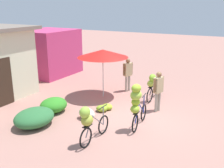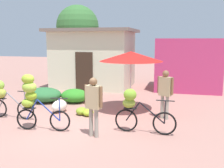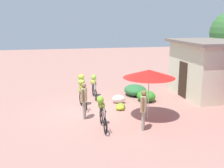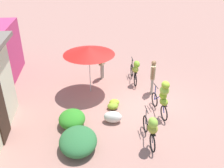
% 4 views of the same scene
% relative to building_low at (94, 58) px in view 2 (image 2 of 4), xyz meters
% --- Properties ---
extents(ground_plane, '(60.00, 60.00, 0.00)m').
position_rel_building_low_xyz_m(ground_plane, '(1.50, -6.96, -1.61)').
color(ground_plane, '#A37265').
extents(building_low, '(4.57, 3.66, 3.17)m').
position_rel_building_low_xyz_m(building_low, '(0.00, 0.00, 0.00)').
color(building_low, beige).
rests_on(building_low, ground).
extents(shop_pink, '(3.20, 2.80, 2.67)m').
position_rel_building_low_xyz_m(shop_pink, '(5.03, 0.41, -0.27)').
color(shop_pink, '#BD3568').
rests_on(shop_pink, ground).
extents(tree_behind_building, '(2.78, 2.78, 4.87)m').
position_rel_building_low_xyz_m(tree_behind_building, '(-1.99, 2.67, 1.85)').
color(tree_behind_building, brown).
rests_on(tree_behind_building, ground).
extents(hedge_bush_front_left, '(1.49, 1.26, 0.61)m').
position_rel_building_low_xyz_m(hedge_bush_front_left, '(-0.88, -4.12, -1.30)').
color(hedge_bush_front_left, '#2D6A37').
rests_on(hedge_bush_front_left, ground).
extents(hedge_bush_front_right, '(1.14, 0.99, 0.57)m').
position_rel_building_low_xyz_m(hedge_bush_front_right, '(0.41, -3.89, -1.32)').
color(hedge_bush_front_right, '#308624').
rests_on(hedge_bush_front_right, ground).
extents(market_umbrella, '(2.27, 2.27, 2.19)m').
position_rel_building_low_xyz_m(market_umbrella, '(2.93, -4.68, 0.41)').
color(market_umbrella, beige).
rests_on(market_umbrella, ground).
extents(bicycle_leftmost, '(1.64, 0.36, 1.27)m').
position_rel_building_low_xyz_m(bicycle_leftmost, '(-1.02, -6.52, -0.86)').
color(bicycle_leftmost, black).
rests_on(bicycle_leftmost, ground).
extents(bicycle_near_pile, '(1.62, 0.42, 1.63)m').
position_rel_building_low_xyz_m(bicycle_near_pile, '(0.56, -7.36, -0.64)').
color(bicycle_near_pile, black).
rests_on(bicycle_near_pile, ground).
extents(bicycle_center_loaded, '(1.73, 0.40, 1.26)m').
position_rel_building_low_xyz_m(bicycle_center_loaded, '(3.49, -6.86, -0.89)').
color(bicycle_center_loaded, black).
rests_on(bicycle_center_loaded, ground).
extents(banana_pile_on_ground, '(0.70, 0.57, 0.26)m').
position_rel_building_low_xyz_m(banana_pile_on_ground, '(1.47, -5.58, -1.48)').
color(banana_pile_on_ground, '#97BC2A').
rests_on(banana_pile_on_ground, ground).
extents(produce_sack, '(0.58, 0.78, 0.44)m').
position_rel_building_low_xyz_m(produce_sack, '(0.45, -5.43, -1.39)').
color(produce_sack, silver).
rests_on(produce_sack, ground).
extents(person_vendor, '(0.55, 0.32, 1.62)m').
position_rel_building_low_xyz_m(person_vendor, '(2.43, -7.46, -0.62)').
color(person_vendor, gray).
rests_on(person_vendor, ground).
extents(person_bystander, '(0.53, 0.36, 1.62)m').
position_rel_building_low_xyz_m(person_bystander, '(4.19, -5.32, -0.62)').
color(person_bystander, gray).
rests_on(person_bystander, ground).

